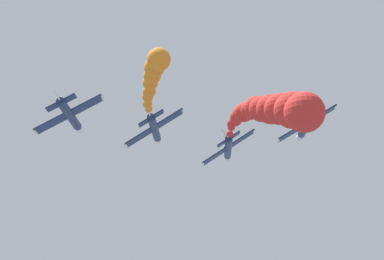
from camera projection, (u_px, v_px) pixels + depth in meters
airplane_lead at (228, 148)px, 86.36m from camera, size 8.18×10.35×5.56m
smoke_trail_lead at (273, 111)px, 56.94m from camera, size 7.80×30.87×10.00m
airplane_left_inner at (154, 129)px, 79.70m from camera, size 8.22×10.35×5.49m
smoke_trail_left_inner at (154, 74)px, 61.65m from camera, size 4.41×17.21×2.43m
airplane_right_inner at (306, 124)px, 78.04m from camera, size 8.41×10.35×5.18m
airplane_left_outer at (70, 115)px, 71.58m from camera, size 8.53×10.35×4.95m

